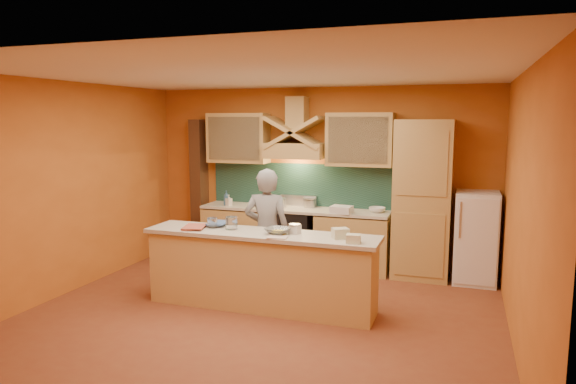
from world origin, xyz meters
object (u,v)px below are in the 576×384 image
(fridge, at_px, (476,238))
(mixing_bowl, at_px, (278,231))
(stove, at_px, (294,237))
(person, at_px, (267,232))
(kitchen_scale, at_px, (295,230))

(fridge, distance_m, mixing_bowl, 2.99)
(fridge, bearing_deg, mixing_bowl, -139.65)
(stove, height_order, fridge, fridge)
(person, distance_m, kitchen_scale, 0.70)
(person, bearing_deg, stove, -94.31)
(fridge, xyz_separation_m, person, (-2.61, -1.41, 0.19))
(mixing_bowl, bearing_deg, fridge, 40.35)
(person, height_order, kitchen_scale, person)
(fridge, height_order, mixing_bowl, fridge)
(kitchen_scale, bearing_deg, mixing_bowl, -141.67)
(stove, bearing_deg, mixing_bowl, -77.23)
(person, xyz_separation_m, mixing_bowl, (0.34, -0.52, 0.14))
(person, distance_m, mixing_bowl, 0.64)
(fridge, distance_m, person, 2.97)
(fridge, xyz_separation_m, mixing_bowl, (-2.26, -1.92, 0.33))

